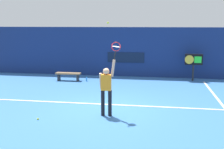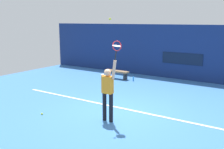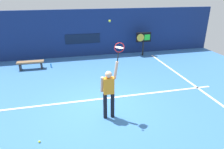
# 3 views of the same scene
# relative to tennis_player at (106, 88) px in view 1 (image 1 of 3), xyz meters

# --- Properties ---
(ground_plane) EXTENTS (18.00, 18.00, 0.00)m
(ground_plane) POSITION_rel_tennis_player_xyz_m (-0.11, 0.81, -1.01)
(ground_plane) COLOR #3870B2
(back_wall) EXTENTS (18.00, 0.20, 2.94)m
(back_wall) POSITION_rel_tennis_player_xyz_m (-0.11, 7.30, 0.46)
(back_wall) COLOR navy
(back_wall) RESTS_ON ground_plane
(sponsor_banner_center) EXTENTS (2.20, 0.03, 0.60)m
(sponsor_banner_center) POSITION_rel_tennis_player_xyz_m (-0.11, 7.18, 0.13)
(sponsor_banner_center) COLOR #0C1933
(court_baseline) EXTENTS (10.00, 0.10, 0.01)m
(court_baseline) POSITION_rel_tennis_player_xyz_m (-0.11, 1.30, -1.01)
(court_baseline) COLOR white
(court_baseline) RESTS_ON ground_plane
(court_sideline) EXTENTS (0.10, 7.00, 0.01)m
(court_sideline) POSITION_rel_tennis_player_xyz_m (4.31, 2.81, -1.01)
(court_sideline) COLOR white
(court_sideline) RESTS_ON ground_plane
(tennis_player) EXTENTS (0.57, 0.31, 1.99)m
(tennis_player) POSITION_rel_tennis_player_xyz_m (0.00, 0.00, 0.00)
(tennis_player) COLOR black
(tennis_player) RESTS_ON ground_plane
(tennis_racket) EXTENTS (0.35, 0.27, 0.62)m
(tennis_racket) POSITION_rel_tennis_player_xyz_m (0.33, -0.00, 1.38)
(tennis_racket) COLOR black
(tennis_ball) EXTENTS (0.07, 0.07, 0.07)m
(tennis_ball) POSITION_rel_tennis_player_xyz_m (0.05, 0.06, 2.19)
(tennis_ball) COLOR #CCE033
(scoreboard_clock) EXTENTS (0.96, 0.20, 1.51)m
(scoreboard_clock) POSITION_rel_tennis_player_xyz_m (3.73, 6.49, 0.14)
(scoreboard_clock) COLOR black
(scoreboard_clock) RESTS_ON ground_plane
(court_bench) EXTENTS (1.40, 0.36, 0.45)m
(court_bench) POSITION_rel_tennis_player_xyz_m (-3.14, 5.46, -0.67)
(court_bench) COLOR olive
(court_bench) RESTS_ON ground_plane
(water_bottle) EXTENTS (0.07, 0.07, 0.24)m
(water_bottle) POSITION_rel_tennis_player_xyz_m (-2.10, 5.46, -0.89)
(water_bottle) COLOR #338CD8
(water_bottle) RESTS_ON ground_plane
(spare_ball) EXTENTS (0.07, 0.07, 0.07)m
(spare_ball) POSITION_rel_tennis_player_xyz_m (-2.20, -0.78, -0.98)
(spare_ball) COLOR #CCE033
(spare_ball) RESTS_ON ground_plane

